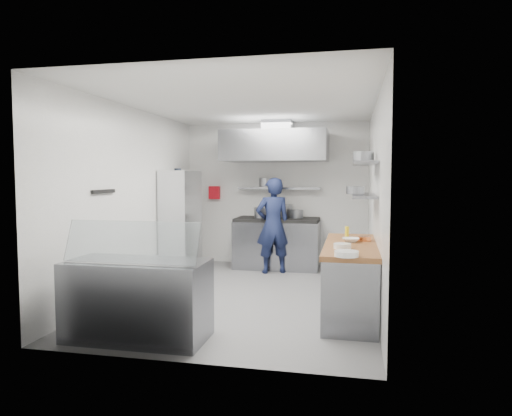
% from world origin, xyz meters
% --- Properties ---
extents(floor, '(5.00, 5.00, 0.00)m').
position_xyz_m(floor, '(0.00, 0.00, 0.00)').
color(floor, slate).
rests_on(floor, ground).
extents(ceiling, '(5.00, 5.00, 0.00)m').
position_xyz_m(ceiling, '(0.00, 0.00, 2.80)').
color(ceiling, silver).
rests_on(ceiling, wall_back).
extents(wall_back, '(3.60, 2.80, 0.02)m').
position_xyz_m(wall_back, '(0.00, 2.50, 1.40)').
color(wall_back, white).
rests_on(wall_back, floor).
extents(wall_front, '(3.60, 2.80, 0.02)m').
position_xyz_m(wall_front, '(0.00, -2.50, 1.40)').
color(wall_front, white).
rests_on(wall_front, floor).
extents(wall_left, '(2.80, 5.00, 0.02)m').
position_xyz_m(wall_left, '(-1.80, 0.00, 1.40)').
color(wall_left, white).
rests_on(wall_left, floor).
extents(wall_right, '(2.80, 5.00, 0.02)m').
position_xyz_m(wall_right, '(1.80, 0.00, 1.40)').
color(wall_right, white).
rests_on(wall_right, floor).
extents(gas_range, '(1.60, 0.80, 0.90)m').
position_xyz_m(gas_range, '(0.10, 2.10, 0.45)').
color(gas_range, gray).
rests_on(gas_range, floor).
extents(cooktop, '(1.57, 0.78, 0.06)m').
position_xyz_m(cooktop, '(0.10, 2.10, 0.93)').
color(cooktop, black).
rests_on(cooktop, gas_range).
extents(stock_pot_left, '(0.25, 0.25, 0.20)m').
position_xyz_m(stock_pot_left, '(-0.21, 2.04, 1.06)').
color(stock_pot_left, slate).
rests_on(stock_pot_left, cooktop).
extents(stock_pot_mid, '(0.35, 0.35, 0.24)m').
position_xyz_m(stock_pot_mid, '(0.18, 2.35, 1.08)').
color(stock_pot_mid, slate).
rests_on(stock_pot_mid, cooktop).
extents(stock_pot_right, '(0.26, 0.26, 0.16)m').
position_xyz_m(stock_pot_right, '(0.46, 2.15, 1.04)').
color(stock_pot_right, slate).
rests_on(stock_pot_right, cooktop).
extents(over_range_shelf, '(1.60, 0.30, 0.04)m').
position_xyz_m(over_range_shelf, '(0.10, 2.34, 1.52)').
color(over_range_shelf, gray).
rests_on(over_range_shelf, wall_back).
extents(shelf_pot_a, '(0.26, 0.26, 0.18)m').
position_xyz_m(shelf_pot_a, '(-0.18, 2.37, 1.63)').
color(shelf_pot_a, slate).
rests_on(shelf_pot_a, over_range_shelf).
extents(extractor_hood, '(1.90, 1.15, 0.55)m').
position_xyz_m(extractor_hood, '(0.10, 1.93, 2.30)').
color(extractor_hood, gray).
rests_on(extractor_hood, wall_back).
extents(hood_duct, '(0.55, 0.55, 0.24)m').
position_xyz_m(hood_duct, '(0.10, 2.15, 2.68)').
color(hood_duct, slate).
rests_on(hood_duct, extractor_hood).
extents(red_firebox, '(0.22, 0.10, 0.26)m').
position_xyz_m(red_firebox, '(-1.25, 2.44, 1.42)').
color(red_firebox, red).
rests_on(red_firebox, wall_back).
extents(chef, '(0.74, 0.63, 1.73)m').
position_xyz_m(chef, '(0.10, 1.63, 0.86)').
color(chef, '#151C3F').
rests_on(chef, floor).
extents(wire_rack, '(0.50, 0.90, 1.85)m').
position_xyz_m(wire_rack, '(-1.53, 1.28, 0.93)').
color(wire_rack, silver).
rests_on(wire_rack, floor).
extents(rack_bin_a, '(0.17, 0.21, 0.19)m').
position_xyz_m(rack_bin_a, '(-1.53, 1.08, 0.80)').
color(rack_bin_a, white).
rests_on(rack_bin_a, wire_rack).
extents(rack_bin_b, '(0.13, 0.17, 0.15)m').
position_xyz_m(rack_bin_b, '(-1.53, 1.42, 1.30)').
color(rack_bin_b, yellow).
rests_on(rack_bin_b, wire_rack).
extents(rack_jar, '(0.12, 0.12, 0.18)m').
position_xyz_m(rack_jar, '(-1.48, 1.03, 1.80)').
color(rack_jar, black).
rests_on(rack_jar, wire_rack).
extents(knife_strip, '(0.04, 0.55, 0.05)m').
position_xyz_m(knife_strip, '(-1.78, -0.90, 1.55)').
color(knife_strip, black).
rests_on(knife_strip, wall_left).
extents(prep_counter_base, '(0.62, 2.00, 0.84)m').
position_xyz_m(prep_counter_base, '(1.48, -0.60, 0.42)').
color(prep_counter_base, gray).
rests_on(prep_counter_base, floor).
extents(prep_counter_top, '(0.65, 2.04, 0.06)m').
position_xyz_m(prep_counter_top, '(1.48, -0.60, 0.87)').
color(prep_counter_top, brown).
rests_on(prep_counter_top, prep_counter_base).
extents(plate_stack_a, '(0.26, 0.26, 0.06)m').
position_xyz_m(plate_stack_a, '(1.44, -1.55, 0.93)').
color(plate_stack_a, white).
rests_on(plate_stack_a, prep_counter_top).
extents(plate_stack_b, '(0.21, 0.21, 0.06)m').
position_xyz_m(plate_stack_b, '(1.38, -1.02, 0.93)').
color(plate_stack_b, white).
rests_on(plate_stack_b, prep_counter_top).
extents(copper_pan, '(0.18, 0.18, 0.06)m').
position_xyz_m(copper_pan, '(1.66, -0.30, 0.93)').
color(copper_pan, '#D2733B').
rests_on(copper_pan, prep_counter_top).
extents(squeeze_bottle, '(0.05, 0.05, 0.18)m').
position_xyz_m(squeeze_bottle, '(1.43, -0.25, 0.99)').
color(squeeze_bottle, yellow).
rests_on(squeeze_bottle, prep_counter_top).
extents(mixing_bowl, '(0.23, 0.23, 0.05)m').
position_xyz_m(mixing_bowl, '(1.48, -0.46, 0.93)').
color(mixing_bowl, white).
rests_on(mixing_bowl, prep_counter_top).
extents(wall_shelf_lower, '(0.30, 1.30, 0.04)m').
position_xyz_m(wall_shelf_lower, '(1.64, -0.30, 1.50)').
color(wall_shelf_lower, gray).
rests_on(wall_shelf_lower, wall_right).
extents(wall_shelf_upper, '(0.30, 1.30, 0.04)m').
position_xyz_m(wall_shelf_upper, '(1.64, -0.30, 1.92)').
color(wall_shelf_upper, gray).
rests_on(wall_shelf_upper, wall_right).
extents(shelf_pot_c, '(0.23, 0.23, 0.10)m').
position_xyz_m(shelf_pot_c, '(1.53, -0.31, 1.57)').
color(shelf_pot_c, slate).
rests_on(shelf_pot_c, wall_shelf_lower).
extents(shelf_pot_d, '(0.28, 0.28, 0.14)m').
position_xyz_m(shelf_pot_d, '(1.63, -0.15, 2.01)').
color(shelf_pot_d, slate).
rests_on(shelf_pot_d, wall_shelf_upper).
extents(display_case, '(1.50, 0.70, 0.85)m').
position_xyz_m(display_case, '(-0.76, -2.00, 0.42)').
color(display_case, gray).
rests_on(display_case, floor).
extents(display_glass, '(1.47, 0.19, 0.42)m').
position_xyz_m(display_glass, '(-0.76, -2.12, 1.07)').
color(display_glass, silver).
rests_on(display_glass, display_case).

